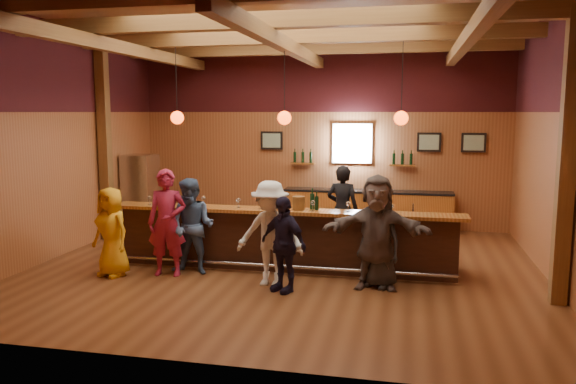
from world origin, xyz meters
name	(u,v)px	position (x,y,z in m)	size (l,w,h in m)	color
room	(285,88)	(0.00, 0.06, 3.21)	(9.04, 9.00, 4.52)	#5E3218
bar_counter	(287,238)	(0.02, 0.15, 0.52)	(6.30, 1.07, 1.11)	black
back_bar_cabinet	(367,210)	(1.20, 3.72, 0.48)	(4.00, 0.52, 0.95)	brown
window	(352,143)	(0.80, 3.95, 2.05)	(0.95, 0.09, 0.95)	silver
framed_pictures	(389,142)	(1.67, 3.94, 2.10)	(5.35, 0.05, 0.45)	black
wine_shelves	(352,161)	(0.80, 3.88, 1.62)	(3.00, 0.18, 0.30)	brown
pendant_lights	(284,117)	(0.00, 0.00, 2.71)	(4.24, 0.24, 1.37)	black
stainless_fridge	(141,192)	(-4.10, 2.60, 0.90)	(0.70, 0.70, 1.80)	silver
customer_orange	(111,232)	(-2.80, -1.08, 0.77)	(0.75, 0.49, 1.54)	orange
customer_redvest	(167,223)	(-1.88, -0.84, 0.92)	(0.67, 0.44, 1.84)	maroon
customer_denim	(192,226)	(-1.49, -0.66, 0.84)	(0.81, 0.63, 1.67)	#415A83
customer_white	(270,234)	(-0.01, -1.04, 0.86)	(1.11, 0.64, 1.72)	silver
customer_navy	(283,244)	(0.26, -1.29, 0.76)	(0.89, 0.37, 1.52)	black
customer_brown	(377,232)	(1.68, -0.85, 0.92)	(1.70, 0.54, 1.83)	#60514C
customer_dark	(380,241)	(1.73, -0.74, 0.75)	(0.73, 0.48, 1.50)	black
bartender	(342,209)	(0.89, 1.32, 0.88)	(0.64, 0.42, 1.77)	black
ice_bucket	(299,203)	(0.29, -0.17, 1.23)	(0.22, 0.22, 0.24)	brown
bottle_a	(312,201)	(0.51, -0.05, 1.26)	(0.08, 0.08, 0.38)	black
bottle_b	(317,203)	(0.60, -0.12, 1.24)	(0.07, 0.07, 0.32)	black
glass_a	(149,198)	(-2.51, -0.20, 1.23)	(0.07, 0.07, 0.17)	silver
glass_b	(179,199)	(-1.92, -0.18, 1.23)	(0.08, 0.08, 0.17)	silver
glass_c	(203,199)	(-1.48, -0.14, 1.24)	(0.08, 0.08, 0.18)	silver
glass_d	(238,201)	(-0.81, -0.15, 1.23)	(0.08, 0.08, 0.17)	silver
glass_e	(260,201)	(-0.38, -0.23, 1.25)	(0.09, 0.09, 0.20)	silver
glass_f	(313,203)	(0.55, -0.24, 1.24)	(0.08, 0.08, 0.19)	silver
glass_g	(348,204)	(1.16, -0.18, 1.24)	(0.08, 0.08, 0.18)	silver
glass_h	(392,207)	(1.89, -0.17, 1.22)	(0.07, 0.07, 0.16)	silver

